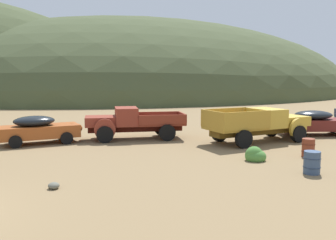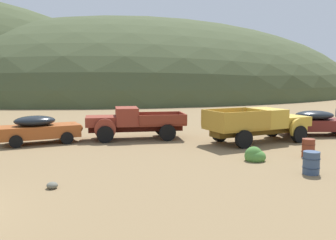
{
  "view_description": "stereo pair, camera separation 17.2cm",
  "coord_description": "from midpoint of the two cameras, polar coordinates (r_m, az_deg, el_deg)",
  "views": [
    {
      "loc": [
        3.31,
        -11.12,
        3.82
      ],
      "look_at": [
        9.9,
        6.94,
        1.47
      ],
      "focal_mm": 39.79,
      "sensor_mm": 36.0,
      "label": 1
    },
    {
      "loc": [
        3.47,
        -11.18,
        3.82
      ],
      "look_at": [
        9.9,
        6.94,
        1.47
      ],
      "focal_mm": 39.79,
      "sensor_mm": 36.0,
      "label": 2
    }
  ],
  "objects": [
    {
      "name": "hill_far_right",
      "position": [
        76.66,
        -4.7,
        4.09
      ],
      "size": [
        91.81,
        68.25,
        29.24
      ],
      "primitive_type": "ellipsoid",
      "color": "#424C2D",
      "rests_on": "ground"
    },
    {
      "name": "rock_small",
      "position": [
        13.3,
        -16.96,
        -9.55
      ],
      "size": [
        0.38,
        0.41,
        0.23
      ],
      "primitive_type": "ellipsoid",
      "color": "#636354",
      "rests_on": "ground"
    },
    {
      "name": "oil_drum_spare",
      "position": [
        15.47,
        21.39,
        -6.13
      ],
      "size": [
        0.67,
        0.67,
        0.88
      ],
      "color": "#384C6B",
      "rests_on": "ground"
    },
    {
      "name": "truck_faded_yellow",
      "position": [
        21.97,
        14.82,
        -0.58
      ],
      "size": [
        6.51,
        3.03,
        1.91
      ],
      "rotation": [
        0.0,
        0.0,
        0.11
      ],
      "color": "brown",
      "rests_on": "ground"
    },
    {
      "name": "bush_near_barrel",
      "position": [
        17.1,
        13.41,
        -5.43
      ],
      "size": [
        0.95,
        0.85,
        0.83
      ],
      "color": "#4C8438",
      "rests_on": "ground"
    },
    {
      "name": "car_oxblood",
      "position": [
        25.41,
        22.51,
        -0.35
      ],
      "size": [
        5.12,
        3.24,
        1.57
      ],
      "rotation": [
        0.0,
        0.0,
        -0.33
      ],
      "color": "maroon",
      "rests_on": "ground"
    },
    {
      "name": "car_oxide_orange",
      "position": [
        21.87,
        -18.49,
        -1.29
      ],
      "size": [
        4.61,
        2.25,
        1.57
      ],
      "rotation": [
        0.0,
        0.0,
        0.1
      ],
      "color": "#A34C1E",
      "rests_on": "ground"
    },
    {
      "name": "oil_drum_by_truck",
      "position": [
        18.57,
        20.95,
        -4.01
      ],
      "size": [
        0.62,
        0.62,
        0.86
      ],
      "color": "brown",
      "rests_on": "ground"
    },
    {
      "name": "truck_rust_red",
      "position": [
        22.16,
        -5.8,
        -0.36
      ],
      "size": [
        6.06,
        3.01,
        1.89
      ],
      "rotation": [
        0.0,
        0.0,
        2.97
      ],
      "color": "#42140D",
      "rests_on": "ground"
    }
  ]
}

